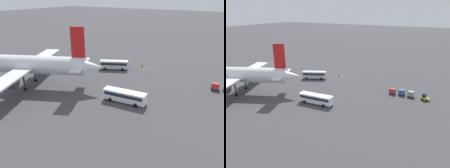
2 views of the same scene
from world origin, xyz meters
TOP-DOWN VIEW (x-y plane):
  - ground_plane at (0.00, 0.00)m, footprint 600.00×600.00m
  - airplane at (23.89, 34.27)m, footprint 45.11×38.83m
  - shuttle_bus_near at (9.09, 7.46)m, footprint 10.24×6.67m
  - shuttle_bus_far at (-6.48, 28.40)m, footprint 11.33×3.69m
  - baggage_tug at (-36.08, 8.45)m, footprint 2.66×2.17m
  - worker_person at (1.32, -0.23)m, footprint 0.38×0.38m
  - cargo_cart_grey at (-31.46, 7.91)m, footprint 2.10×1.80m
  - cargo_cart_blue at (-28.31, 7.76)m, footprint 2.10×1.80m
  - cargo_cart_red at (-25.16, 8.18)m, footprint 2.10×1.80m

SIDE VIEW (x-z plane):
  - ground_plane at x=0.00m, z-range 0.00..0.00m
  - worker_person at x=1.32m, z-range 0.00..1.74m
  - baggage_tug at x=-36.08m, z-range -0.11..1.99m
  - cargo_cart_grey at x=-31.46m, z-range 0.16..2.22m
  - cargo_cart_blue at x=-28.31m, z-range 0.16..2.22m
  - cargo_cart_red at x=-25.16m, z-range 0.16..2.22m
  - shuttle_bus_far at x=-6.48m, z-range 0.32..3.40m
  - shuttle_bus_near at x=9.09m, z-range 0.32..3.59m
  - airplane at x=23.89m, z-range -2.19..15.51m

